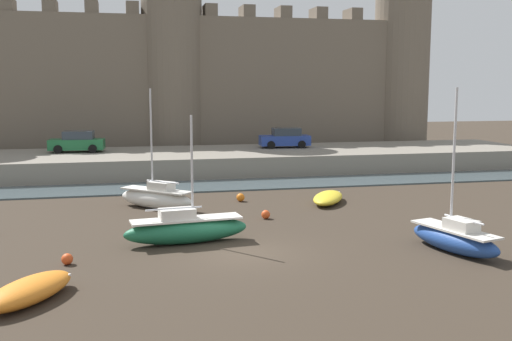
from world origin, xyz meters
The scene contains 14 objects.
ground_plane centered at (0.00, 0.00, 0.00)m, with size 160.00×160.00×0.00m, color #382D23.
water_channel centered at (0.00, 16.13, 0.05)m, with size 80.00×4.50×0.10m, color #47565B.
quay_road centered at (0.00, 23.38, 0.78)m, with size 56.79×10.00×1.56m, color gray.
castle centered at (0.00, 32.44, 7.64)m, with size 50.80×6.01×20.45m.
rowboat_midflat_right centered at (6.67, 8.99, 0.33)m, with size 3.20×4.06×0.62m.
sailboat_foreground_left centered at (8.21, -1.72, 0.59)m, with size 2.38×4.59×6.54m.
sailboat_foreground_right centered at (-2.91, 9.57, 0.63)m, with size 4.34×4.14×6.47m.
rowboat_near_channel_left centered at (-7.54, -3.94, 0.38)m, with size 3.14×3.79×0.73m.
sailboat_midflat_centre centered at (-2.10, 1.98, 0.63)m, with size 5.39×1.86×5.40m.
mooring_buoy_near_shore centered at (1.92, 10.58, 0.24)m, with size 0.48×0.48×0.48m, color orange.
mooring_buoy_near_channel centered at (-6.75, -0.13, 0.21)m, with size 0.43×0.43×0.43m, color #E04C1E.
mooring_buoy_off_centre centered at (2.27, 5.82, 0.22)m, with size 0.44×0.44×0.44m, color #E04C1E.
car_quay_west centered at (-8.01, 25.04, 2.34)m, with size 4.22×2.12×1.62m.
car_quay_centre_east centered at (8.49, 24.86, 2.34)m, with size 4.22×2.12×1.62m.
Camera 1 is at (-4.60, -22.67, 6.57)m, focal length 42.00 mm.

